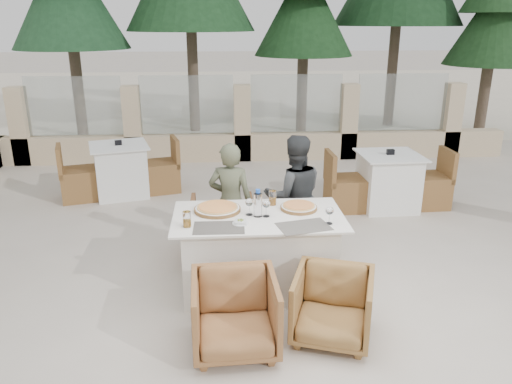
{
  "coord_description": "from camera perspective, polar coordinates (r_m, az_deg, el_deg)",
  "views": [
    {
      "loc": [
        -0.42,
        -4.34,
        2.5
      ],
      "look_at": [
        -0.08,
        0.29,
        0.9
      ],
      "focal_mm": 35.0,
      "sensor_mm": 36.0,
      "label": 1
    }
  ],
  "objects": [
    {
      "name": "pine_far_left",
      "position": [
        11.75,
        -20.61,
        19.11
      ],
      "size": [
        2.42,
        2.42,
        5.5
      ],
      "primitive_type": "cone",
      "color": "#204C29",
      "rests_on": "ground"
    },
    {
      "name": "armchair_near_left",
      "position": [
        4.04,
        -2.41,
        -13.77
      ],
      "size": [
        0.69,
        0.71,
        0.62
      ],
      "primitive_type": "imported",
      "rotation": [
        0.0,
        0.0,
        0.04
      ],
      "color": "#925F35",
      "rests_on": "ground"
    },
    {
      "name": "bg_table_a",
      "position": [
        7.71,
        -15.2,
        2.43
      ],
      "size": [
        1.8,
        1.22,
        0.77
      ],
      "primitive_type": null,
      "rotation": [
        0.0,
        0.0,
        0.26
      ],
      "color": "white",
      "rests_on": "ground"
    },
    {
      "name": "armchair_far_left",
      "position": [
        5.57,
        -3.88,
        -4.02
      ],
      "size": [
        0.69,
        0.71,
        0.65
      ],
      "primitive_type": "imported",
      "rotation": [
        0.0,
        0.0,
        3.14
      ],
      "color": "#905A34",
      "rests_on": "ground"
    },
    {
      "name": "beer_glass_right",
      "position": [
        4.92,
        1.91,
        -0.67
      ],
      "size": [
        0.08,
        0.08,
        0.15
      ],
      "primitive_type": "cylinder",
      "rotation": [
        0.0,
        0.0,
        -0.12
      ],
      "color": "#C6761C",
      "rests_on": "dining_table"
    },
    {
      "name": "ground",
      "position": [
        5.03,
        1.15,
        -10.8
      ],
      "size": [
        80.0,
        80.0,
        0.0
      ],
      "primitive_type": "plane",
      "color": "beige",
      "rests_on": "ground"
    },
    {
      "name": "wine_glass_centre",
      "position": [
        4.65,
        -0.77,
        -1.58
      ],
      "size": [
        0.08,
        0.08,
        0.18
      ],
      "primitive_type": null,
      "rotation": [
        0.0,
        0.0,
        0.02
      ],
      "color": "white",
      "rests_on": "dining_table"
    },
    {
      "name": "pine_far_right",
      "position": [
        12.36,
        25.46,
        16.12
      ],
      "size": [
        1.98,
        1.98,
        4.5
      ],
      "primitive_type": "cone",
      "color": "#1E431F",
      "rests_on": "ground"
    },
    {
      "name": "pine_centre",
      "position": [
        11.7,
        5.51,
        18.94
      ],
      "size": [
        2.2,
        2.2,
        5.0
      ],
      "primitive_type": "cone",
      "color": "#1D441F",
      "rests_on": "ground"
    },
    {
      "name": "beer_glass_left",
      "position": [
        4.44,
        -7.9,
        -3.1
      ],
      "size": [
        0.07,
        0.07,
        0.14
      ],
      "primitive_type": "cylinder",
      "rotation": [
        0.0,
        0.0,
        0.02
      ],
      "color": "orange",
      "rests_on": "dining_table"
    },
    {
      "name": "pizza_left",
      "position": [
        4.79,
        -4.44,
        -1.85
      ],
      "size": [
        0.58,
        0.58,
        0.06
      ],
      "primitive_type": "cylinder",
      "rotation": [
        0.0,
        0.0,
        0.39
      ],
      "color": "orange",
      "rests_on": "dining_table"
    },
    {
      "name": "placemat_near_left",
      "position": [
        4.41,
        -4.26,
        -4.08
      ],
      "size": [
        0.46,
        0.31,
        0.0
      ],
      "primitive_type": "cube",
      "rotation": [
        0.0,
        0.0,
        -0.03
      ],
      "color": "#57514A",
      "rests_on": "dining_table"
    },
    {
      "name": "sand_patch",
      "position": [
        18.51,
        -2.96,
        11.25
      ],
      "size": [
        30.0,
        16.0,
        0.01
      ],
      "primitive_type": "cube",
      "color": "beige",
      "rests_on": "ground"
    },
    {
      "name": "placemat_near_right",
      "position": [
        4.44,
        5.48,
        -3.94
      ],
      "size": [
        0.51,
        0.39,
        0.0
      ],
      "primitive_type": "cube",
      "rotation": [
        0.0,
        0.0,
        0.23
      ],
      "color": "#625C54",
      "rests_on": "dining_table"
    },
    {
      "name": "dining_table",
      "position": [
        4.83,
        0.27,
        -6.95
      ],
      "size": [
        1.6,
        0.9,
        0.77
      ],
      "primitive_type": null,
      "color": "white",
      "rests_on": "ground"
    },
    {
      "name": "diner_right",
      "position": [
        5.45,
        4.36,
        -0.51
      ],
      "size": [
        0.7,
        0.56,
        1.37
      ],
      "primitive_type": "imported",
      "rotation": [
        0.0,
        0.0,
        3.2
      ],
      "color": "#35383A",
      "rests_on": "ground"
    },
    {
      "name": "perimeter_wall_far",
      "position": [
        9.31,
        -1.59,
        8.49
      ],
      "size": [
        10.0,
        0.34,
        1.6
      ],
      "primitive_type": null,
      "color": "beige",
      "rests_on": "ground"
    },
    {
      "name": "olive_dish",
      "position": [
        4.48,
        -1.79,
        -3.4
      ],
      "size": [
        0.12,
        0.12,
        0.04
      ],
      "primitive_type": null,
      "rotation": [
        0.0,
        0.0,
        0.14
      ],
      "color": "silver",
      "rests_on": "dining_table"
    },
    {
      "name": "pizza_right",
      "position": [
        4.83,
        4.91,
        -1.72
      ],
      "size": [
        0.43,
        0.43,
        0.05
      ],
      "primitive_type": "cylinder",
      "rotation": [
        0.0,
        0.0,
        0.24
      ],
      "color": "#CE4A1C",
      "rests_on": "dining_table"
    },
    {
      "name": "wine_glass_corner",
      "position": [
        4.5,
        8.39,
        -2.53
      ],
      "size": [
        0.09,
        0.09,
        0.18
      ],
      "primitive_type": null,
      "rotation": [
        0.0,
        0.0,
        0.21
      ],
      "color": "white",
      "rests_on": "dining_table"
    },
    {
      "name": "water_bottle",
      "position": [
        4.6,
        0.21,
        -1.27
      ],
      "size": [
        0.1,
        0.1,
        0.27
      ],
      "primitive_type": "cylinder",
      "rotation": [
        0.0,
        0.0,
        0.35
      ],
      "color": "silver",
      "rests_on": "dining_table"
    },
    {
      "name": "bg_table_b",
      "position": [
        7.16,
        14.83,
        1.19
      ],
      "size": [
        1.66,
        0.87,
        0.77
      ],
      "primitive_type": null,
      "rotation": [
        0.0,
        0.0,
        0.03
      ],
      "color": "white",
      "rests_on": "ground"
    },
    {
      "name": "armchair_near_right",
      "position": [
        4.22,
        8.73,
        -12.78
      ],
      "size": [
        0.79,
        0.81,
        0.58
      ],
      "primitive_type": "imported",
      "rotation": [
        0.0,
        0.0,
        -0.33
      ],
      "color": "olive",
      "rests_on": "ground"
    },
    {
      "name": "armchair_far_right",
      "position": [
        5.6,
        4.57,
        -4.43
      ],
      "size": [
        0.75,
        0.76,
        0.55
      ],
      "primitive_type": "imported",
      "rotation": [
        0.0,
        0.0,
        2.8
      ],
      "color": "#956336",
      "rests_on": "ground"
    },
    {
      "name": "wine_glass_near",
      "position": [
        4.62,
        1.18,
        -1.76
      ],
      "size": [
        0.1,
        0.1,
        0.18
      ],
      "primitive_type": null,
      "rotation": [
        0.0,
        0.0,
        -0.38
      ],
      "color": "white",
      "rests_on": "dining_table"
    },
    {
      "name": "diner_left",
      "position": [
        5.36,
        -2.91,
        -1.17
      ],
      "size": [
        0.53,
        0.4,
        1.31
      ],
      "primitive_type": "imported",
      "rotation": [
        0.0,
        0.0,
        2.93
      ],
      "color": "#585D44",
      "rests_on": "ground"
    }
  ]
}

